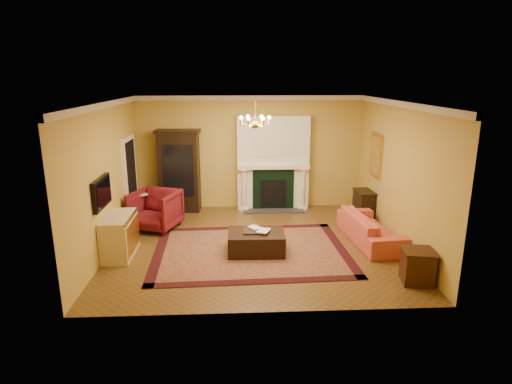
{
  "coord_description": "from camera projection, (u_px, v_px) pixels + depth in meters",
  "views": [
    {
      "loc": [
        -0.42,
        -8.55,
        3.48
      ],
      "look_at": [
        0.03,
        0.3,
        1.08
      ],
      "focal_mm": 30.0,
      "sensor_mm": 36.0,
      "label": 1
    }
  ],
  "objects": [
    {
      "name": "gilt_mirror",
      "position": [
        376.0,
        155.0,
        10.23
      ],
      "size": [
        0.06,
        0.76,
        1.05
      ],
      "color": "gold",
      "rests_on": "wall_right"
    },
    {
      "name": "wall_back",
      "position": [
        250.0,
        153.0,
        11.44
      ],
      "size": [
        6.0,
        0.02,
        3.0
      ],
      "primitive_type": "cube",
      "color": "gold",
      "rests_on": "floor"
    },
    {
      "name": "topiary_left",
      "position": [
        252.0,
        155.0,
        11.22
      ],
      "size": [
        0.17,
        0.17,
        0.46
      ],
      "color": "gray",
      "rests_on": "fireplace"
    },
    {
      "name": "ottoman_tray",
      "position": [
        254.0,
        231.0,
        8.64
      ],
      "size": [
        0.45,
        0.35,
        0.03
      ],
      "primitive_type": "cube",
      "rotation": [
        0.0,
        0.0,
        -0.0
      ],
      "color": "black",
      "rests_on": "leather_ottoman"
    },
    {
      "name": "fireplace",
      "position": [
        273.0,
        165.0,
        11.37
      ],
      "size": [
        1.9,
        0.7,
        2.5
      ],
      "color": "white",
      "rests_on": "wall_back"
    },
    {
      "name": "ceiling",
      "position": [
        255.0,
        101.0,
        8.38
      ],
      "size": [
        6.0,
        5.5,
        0.02
      ],
      "primitive_type": "cube",
      "color": "white",
      "rests_on": "wall_back"
    },
    {
      "name": "coral_sofa",
      "position": [
        371.0,
        223.0,
        9.21
      ],
      "size": [
        0.8,
        2.15,
        0.82
      ],
      "primitive_type": "imported",
      "rotation": [
        0.0,
        0.0,
        1.66
      ],
      "color": "#D75644",
      "rests_on": "floor"
    },
    {
      "name": "wall_left",
      "position": [
        107.0,
        178.0,
        8.63
      ],
      "size": [
        0.02,
        5.5,
        3.0
      ],
      "primitive_type": "cube",
      "color": "gold",
      "rests_on": "floor"
    },
    {
      "name": "wingback_armchair",
      "position": [
        155.0,
        208.0,
        9.96
      ],
      "size": [
        1.24,
        1.2,
        1.02
      ],
      "primitive_type": "imported",
      "rotation": [
        0.0,
        0.0,
        -0.35
      ],
      "color": "maroon",
      "rests_on": "floor"
    },
    {
      "name": "pedestal_table",
      "position": [
        141.0,
        206.0,
        10.34
      ],
      "size": [
        0.43,
        0.43,
        0.77
      ],
      "color": "black",
      "rests_on": "floor"
    },
    {
      "name": "chandelier",
      "position": [
        255.0,
        122.0,
        8.49
      ],
      "size": [
        0.63,
        0.55,
        0.53
      ],
      "color": "gold",
      "rests_on": "ceiling"
    },
    {
      "name": "tv_panel",
      "position": [
        102.0,
        193.0,
        8.09
      ],
      "size": [
        0.09,
        0.95,
        0.58
      ],
      "color": "black",
      "rests_on": "wall_left"
    },
    {
      "name": "crown_molding",
      "position": [
        253.0,
        102.0,
        9.32
      ],
      "size": [
        6.0,
        5.5,
        0.12
      ],
      "color": "silver",
      "rests_on": "ceiling"
    },
    {
      "name": "doorway",
      "position": [
        131.0,
        180.0,
        10.39
      ],
      "size": [
        0.08,
        1.05,
        2.1
      ],
      "color": "white",
      "rests_on": "wall_left"
    },
    {
      "name": "china_cabinet",
      "position": [
        179.0,
        173.0,
        11.21
      ],
      "size": [
        1.07,
        0.55,
        2.07
      ],
      "primitive_type": "cube",
      "rotation": [
        0.0,
        0.0,
        -0.08
      ],
      "color": "black",
      "rests_on": "floor"
    },
    {
      "name": "wall_front",
      "position": [
        265.0,
        219.0,
        6.12
      ],
      "size": [
        6.0,
        0.02,
        3.0
      ],
      "primitive_type": "cube",
      "color": "gold",
      "rests_on": "floor"
    },
    {
      "name": "wall_right",
      "position": [
        399.0,
        174.0,
        8.93
      ],
      "size": [
        0.02,
        5.5,
        3.0
      ],
      "primitive_type": "cube",
      "color": "gold",
      "rests_on": "floor"
    },
    {
      "name": "leather_ottoman",
      "position": [
        256.0,
        242.0,
        8.68
      ],
      "size": [
        1.15,
        0.84,
        0.42
      ],
      "primitive_type": "cube",
      "rotation": [
        0.0,
        0.0,
        -0.02
      ],
      "color": "black",
      "rests_on": "oriental_rug"
    },
    {
      "name": "book_b",
      "position": [
        258.0,
        223.0,
        8.59
      ],
      "size": [
        0.22,
        0.11,
        0.31
      ],
      "primitive_type": "imported",
      "rotation": [
        0.0,
        0.0,
        -0.38
      ],
      "color": "gray",
      "rests_on": "ottoman_tray"
    },
    {
      "name": "topiary_right",
      "position": [
        301.0,
        154.0,
        11.28
      ],
      "size": [
        0.18,
        0.18,
        0.48
      ],
      "color": "gray",
      "rests_on": "fireplace"
    },
    {
      "name": "commode",
      "position": [
        120.0,
        236.0,
        8.51
      ],
      "size": [
        0.53,
        1.11,
        0.83
      ],
      "primitive_type": "cube",
      "rotation": [
        0.0,
        0.0,
        0.01
      ],
      "color": "beige",
      "rests_on": "floor"
    },
    {
      "name": "book_a",
      "position": [
        251.0,
        223.0,
        8.68
      ],
      "size": [
        0.18,
        0.13,
        0.27
      ],
      "primitive_type": "imported",
      "rotation": [
        0.0,
        0.0,
        0.58
      ],
      "color": "gray",
      "rests_on": "ottoman_tray"
    },
    {
      "name": "console_table",
      "position": [
        364.0,
        206.0,
        10.64
      ],
      "size": [
        0.41,
        0.67,
        0.72
      ],
      "primitive_type": "cube",
      "rotation": [
        0.0,
        0.0,
        0.07
      ],
      "color": "black",
      "rests_on": "floor"
    },
    {
      "name": "floor",
      "position": [
        255.0,
        244.0,
        9.17
      ],
      "size": [
        6.0,
        5.5,
        0.02
      ],
      "primitive_type": "cube",
      "color": "brown",
      "rests_on": "ground"
    },
    {
      "name": "end_table",
      "position": [
        417.0,
        267.0,
        7.4
      ],
      "size": [
        0.57,
        0.57,
        0.57
      ],
      "primitive_type": "cube",
      "rotation": [
        0.0,
        0.0,
        -0.16
      ],
      "color": "#351A0E",
      "rests_on": "floor"
    },
    {
      "name": "oriental_rug",
      "position": [
        251.0,
        251.0,
        8.79
      ],
      "size": [
        4.05,
        3.1,
        0.02
      ],
      "primitive_type": "cube",
      "rotation": [
        0.0,
        0.0,
        0.04
      ],
      "color": "#4D1310",
      "rests_on": "floor"
    }
  ]
}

